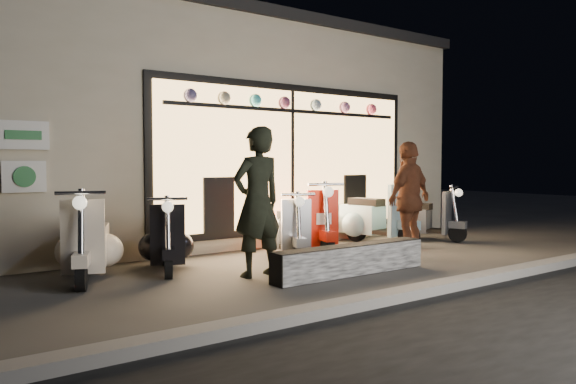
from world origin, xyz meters
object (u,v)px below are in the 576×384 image
scooter_red (310,225)px  man (257,202)px  scooter_silver (289,231)px  woman (409,200)px  graffiti_barrier (350,260)px

scooter_red → man: bearing=-127.6°
scooter_silver → woman: bearing=-14.6°
scooter_red → man: (-1.80, -1.17, 0.52)m
man → woman: (2.72, -0.16, -0.07)m
scooter_silver → scooter_red: scooter_red is taller
scooter_silver → scooter_red: size_ratio=0.87×
man → scooter_red: bearing=-149.2°
graffiti_barrier → scooter_red: size_ratio=1.54×
graffiti_barrier → woman: size_ratio=1.33×
scooter_silver → graffiti_barrier: bearing=-73.1°
scooter_red → scooter_silver: bearing=-145.2°
graffiti_barrier → woman: woman is taller
scooter_red → woman: woman is taller
scooter_red → graffiti_barrier: bearing=-93.3°
scooter_red → woman: size_ratio=0.86×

